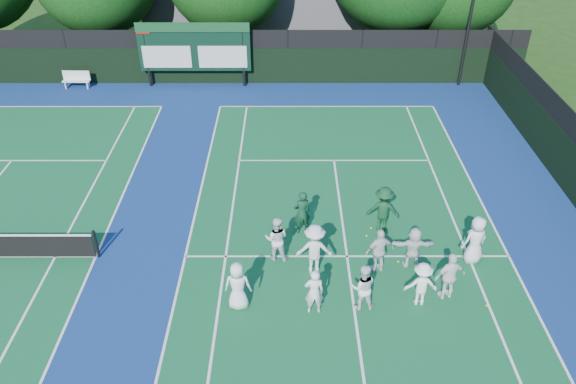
{
  "coord_description": "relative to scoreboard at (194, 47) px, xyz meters",
  "views": [
    {
      "loc": [
        -2.01,
        -13.59,
        12.36
      ],
      "look_at": [
        -2.0,
        3.0,
        1.3
      ],
      "focal_mm": 35.0,
      "sensor_mm": 36.0,
      "label": 1
    }
  ],
  "objects": [
    {
      "name": "ground",
      "position": [
        7.01,
        -15.59,
        -2.19
      ],
      "size": [
        120.0,
        120.0,
        0.0
      ],
      "primitive_type": "plane",
      "color": "#1B3D10",
      "rests_on": "ground"
    },
    {
      "name": "court_apron",
      "position": [
        1.01,
        -14.59,
        -2.19
      ],
      "size": [
        34.0,
        32.0,
        0.01
      ],
      "primitive_type": "cube",
      "color": "navy",
      "rests_on": "ground"
    },
    {
      "name": "near_court",
      "position": [
        7.01,
        -14.59,
        -2.18
      ],
      "size": [
        11.05,
        23.85,
        0.01
      ],
      "color": "#11572D",
      "rests_on": "ground"
    },
    {
      "name": "back_fence",
      "position": [
        1.01,
        0.41,
        -0.83
      ],
      "size": [
        34.0,
        0.08,
        3.0
      ],
      "color": "black",
      "rests_on": "ground"
    },
    {
      "name": "scoreboard",
      "position": [
        0.0,
        0.0,
        0.0
      ],
      "size": [
        6.0,
        0.21,
        3.55
      ],
      "color": "black",
      "rests_on": "ground"
    },
    {
      "name": "clubhouse",
      "position": [
        5.01,
        8.41,
        -0.19
      ],
      "size": [
        18.0,
        6.0,
        4.0
      ],
      "primitive_type": "cube",
      "color": "#58585D",
      "rests_on": "ground"
    },
    {
      "name": "bench",
      "position": [
        -6.55,
        -0.22,
        -1.68
      ],
      "size": [
        1.5,
        0.44,
        0.94
      ],
      "color": "white",
      "rests_on": "ground"
    },
    {
      "name": "tennis_ball_1",
      "position": [
        7.8,
        -13.49,
        -2.16
      ],
      "size": [
        0.07,
        0.07,
        0.07
      ],
      "primitive_type": "sphere",
      "color": "yellow",
      "rests_on": "ground"
    },
    {
      "name": "tennis_ball_2",
      "position": [
        11.05,
        -16.91,
        -2.16
      ],
      "size": [
        0.07,
        0.07,
        0.07
      ],
      "primitive_type": "sphere",
      "color": "yellow",
      "rests_on": "ground"
    },
    {
      "name": "tennis_ball_4",
      "position": [
        8.01,
        -13.04,
        -2.16
      ],
      "size": [
        0.07,
        0.07,
        0.07
      ],
      "primitive_type": "sphere",
      "color": "yellow",
      "rests_on": "ground"
    },
    {
      "name": "tennis_ball_5",
      "position": [
        8.69,
        -14.88,
        -2.16
      ],
      "size": [
        0.07,
        0.07,
        0.07
      ],
      "primitive_type": "sphere",
      "color": "yellow",
      "rests_on": "ground"
    },
    {
      "name": "player_front_0",
      "position": [
        3.52,
        -16.89,
        -1.36
      ],
      "size": [
        0.82,
        0.55,
        1.65
      ],
      "primitive_type": "imported",
      "rotation": [
        0.0,
        0.0,
        3.11
      ],
      "color": "white",
      "rests_on": "ground"
    },
    {
      "name": "player_front_1",
      "position": [
        5.78,
        -17.11,
        -1.4
      ],
      "size": [
        0.6,
        0.42,
        1.59
      ],
      "primitive_type": "imported",
      "rotation": [
        0.0,
        0.0,
        3.2
      ],
      "color": "white",
      "rests_on": "ground"
    },
    {
      "name": "player_front_2",
      "position": [
        7.23,
        -16.91,
        -1.39
      ],
      "size": [
        0.78,
        0.62,
        1.6
      ],
      "primitive_type": "imported",
      "rotation": [
        0.0,
        0.0,
        3.13
      ],
      "color": "white",
      "rests_on": "ground"
    },
    {
      "name": "player_front_3",
      "position": [
        9.0,
        -16.76,
        -1.43
      ],
      "size": [
        0.99,
        0.57,
        1.52
      ],
      "primitive_type": "imported",
      "rotation": [
        0.0,
        0.0,
        3.14
      ],
      "color": "white",
      "rests_on": "ground"
    },
    {
      "name": "player_front_4",
      "position": [
        9.9,
        -16.49,
        -1.35
      ],
      "size": [
        1.06,
        0.65,
        1.68
      ],
      "primitive_type": "imported",
      "rotation": [
        0.0,
        0.0,
        3.4
      ],
      "color": "white",
      "rests_on": "ground"
    },
    {
      "name": "player_back_0",
      "position": [
        4.63,
        -14.65,
        -1.37
      ],
      "size": [
        0.87,
        0.72,
        1.65
      ],
      "primitive_type": "imported",
      "rotation": [
        0.0,
        0.0,
        3.02
      ],
      "color": "white",
      "rests_on": "ground"
    },
    {
      "name": "player_back_1",
      "position": [
        5.86,
        -15.28,
        -1.29
      ],
      "size": [
        1.18,
        0.7,
        1.81
      ],
      "primitive_type": "imported",
      "rotation": [
        0.0,
        0.0,
        3.12
      ],
      "color": "silver",
      "rests_on": "ground"
    },
    {
      "name": "player_back_2",
      "position": [
        7.95,
        -15.28,
        -1.37
      ],
      "size": [
        1.04,
        0.67,
        1.65
      ],
      "primitive_type": "imported",
      "rotation": [
        0.0,
        0.0,
        3.44
      ],
      "color": "silver",
      "rests_on": "ground"
    },
    {
      "name": "player_back_3",
      "position": [
        9.09,
        -15.02,
        -1.44
      ],
      "size": [
        1.4,
        0.45,
        1.51
      ],
      "primitive_type": "imported",
      "rotation": [
        0.0,
        0.0,
        3.14
      ],
      "color": "white",
      "rests_on": "ground"
    },
    {
      "name": "player_back_4",
      "position": [
        11.15,
        -14.79,
        -1.31
      ],
      "size": [
        0.99,
        0.81,
        1.76
      ],
      "primitive_type": "imported",
      "rotation": [
        0.0,
        0.0,
        3.48
      ],
      "color": "white",
      "rests_on": "ground"
    },
    {
      "name": "coach_left",
      "position": [
        5.5,
        -13.21,
        -1.34
      ],
      "size": [
        0.72,
        0.59,
        1.71
      ],
      "primitive_type": "imported",
      "rotation": [
        0.0,
        0.0,
        3.47
      ],
      "color": "#103A23",
      "rests_on": "ground"
    },
    {
      "name": "coach_right",
      "position": [
        8.37,
        -13.09,
        -1.3
      ],
      "size": [
        1.24,
        0.84,
        1.78
      ],
      "primitive_type": "imported",
      "rotation": [
        0.0,
        0.0,
        2.97
      ],
      "color": "#103C1F",
      "rests_on": "ground"
    }
  ]
}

